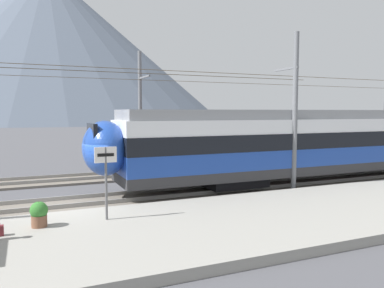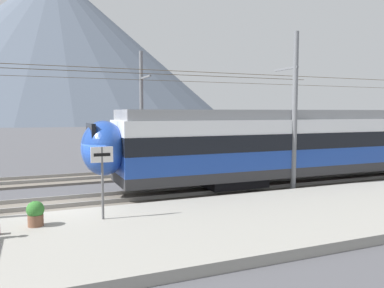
{
  "view_description": "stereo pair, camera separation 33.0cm",
  "coord_description": "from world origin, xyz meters",
  "px_view_note": "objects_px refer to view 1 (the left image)",
  "views": [
    {
      "loc": [
        -1.57,
        -14.97,
        3.75
      ],
      "look_at": [
        6.27,
        3.01,
        2.11
      ],
      "focal_mm": 35.79,
      "sensor_mm": 36.0,
      "label": 1
    },
    {
      "loc": [
        -1.27,
        -15.09,
        3.75
      ],
      "look_at": [
        6.27,
        3.01,
        2.11
      ],
      "focal_mm": 35.79,
      "sensor_mm": 36.0,
      "label": 2
    }
  ],
  "objects_px": {
    "catenary_mast_mid": "(294,110)",
    "train_near_platform": "(360,139)",
    "catenary_mast_far_side": "(141,109)",
    "train_far_track": "(352,132)",
    "potted_plant_platform_edge": "(39,213)",
    "platform_sign": "(106,167)"
  },
  "relations": [
    {
      "from": "catenary_mast_mid",
      "to": "train_near_platform",
      "type": "bearing_deg",
      "value": 13.24
    },
    {
      "from": "catenary_mast_mid",
      "to": "catenary_mast_far_side",
      "type": "height_order",
      "value": "catenary_mast_far_side"
    },
    {
      "from": "train_far_track",
      "to": "catenary_mast_far_side",
      "type": "relative_size",
      "value": 0.63
    },
    {
      "from": "train_far_track",
      "to": "potted_plant_platform_edge",
      "type": "xyz_separation_m",
      "value": [
        -22.28,
        -9.4,
        -1.5
      ]
    },
    {
      "from": "train_near_platform",
      "to": "potted_plant_platform_edge",
      "type": "xyz_separation_m",
      "value": [
        -16.76,
        -3.51,
        -1.51
      ]
    },
    {
      "from": "catenary_mast_mid",
      "to": "platform_sign",
      "type": "xyz_separation_m",
      "value": [
        -9.07,
        -2.2,
        -1.84
      ]
    },
    {
      "from": "potted_plant_platform_edge",
      "to": "train_far_track",
      "type": "bearing_deg",
      "value": 22.89
    },
    {
      "from": "platform_sign",
      "to": "potted_plant_platform_edge",
      "type": "height_order",
      "value": "platform_sign"
    },
    {
      "from": "platform_sign",
      "to": "potted_plant_platform_edge",
      "type": "relative_size",
      "value": 3.04
    },
    {
      "from": "train_far_track",
      "to": "platform_sign",
      "type": "relative_size",
      "value": 10.75
    },
    {
      "from": "train_far_track",
      "to": "catenary_mast_far_side",
      "type": "xyz_separation_m",
      "value": [
        -15.89,
        1.76,
        1.73
      ]
    },
    {
      "from": "train_far_track",
      "to": "catenary_mast_mid",
      "type": "relative_size",
      "value": 0.63
    },
    {
      "from": "catenary_mast_far_side",
      "to": "catenary_mast_mid",
      "type": "bearing_deg",
      "value": -62.4
    },
    {
      "from": "catenary_mast_mid",
      "to": "potted_plant_platform_edge",
      "type": "relative_size",
      "value": 52.07
    },
    {
      "from": "catenary_mast_far_side",
      "to": "platform_sign",
      "type": "relative_size",
      "value": 17.1
    },
    {
      "from": "catenary_mast_far_side",
      "to": "potted_plant_platform_edge",
      "type": "bearing_deg",
      "value": -119.77
    },
    {
      "from": "train_far_track",
      "to": "potted_plant_platform_edge",
      "type": "height_order",
      "value": "train_far_track"
    },
    {
      "from": "catenary_mast_far_side",
      "to": "potted_plant_platform_edge",
      "type": "relative_size",
      "value": 52.07
    },
    {
      "from": "potted_plant_platform_edge",
      "to": "catenary_mast_far_side",
      "type": "bearing_deg",
      "value": 60.23
    },
    {
      "from": "catenary_mast_mid",
      "to": "potted_plant_platform_edge",
      "type": "distance_m",
      "value": 11.72
    },
    {
      "from": "train_near_platform",
      "to": "potted_plant_platform_edge",
      "type": "distance_m",
      "value": 17.19
    },
    {
      "from": "train_near_platform",
      "to": "catenary_mast_far_side",
      "type": "relative_size",
      "value": 0.74
    }
  ]
}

